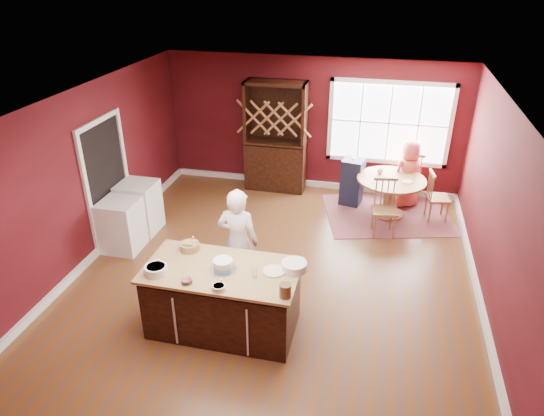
{
  "coord_description": "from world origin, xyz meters",
  "views": [
    {
      "loc": [
        1.36,
        -5.92,
        4.35
      ],
      "look_at": [
        -0.1,
        0.3,
        1.05
      ],
      "focal_mm": 32.0,
      "sensor_mm": 36.0,
      "label": 1
    }
  ],
  "objects": [
    {
      "name": "baker",
      "position": [
        -0.42,
        -0.4,
        0.82
      ],
      "size": [
        0.61,
        0.41,
        1.64
      ],
      "primitive_type": "imported",
      "rotation": [
        0.0,
        0.0,
        3.12
      ],
      "color": "silver",
      "rests_on": "ground"
    },
    {
      "name": "dinner_plate",
      "position": [
        0.26,
        -1.12,
        0.93
      ],
      "size": [
        0.28,
        0.28,
        0.02
      ],
      "primitive_type": "cylinder",
      "color": "beige",
      "rests_on": "kitchen_island"
    },
    {
      "name": "doorway",
      "position": [
        -2.97,
        0.6,
        1.02
      ],
      "size": [
        0.08,
        1.26,
        2.13
      ],
      "primitive_type": null,
      "color": "white",
      "rests_on": "room_shell"
    },
    {
      "name": "drinking_glass",
      "position": [
        0.06,
        -1.29,
        0.99
      ],
      "size": [
        0.07,
        0.07,
        0.13
      ],
      "primitive_type": "cylinder",
      "color": "silver",
      "rests_on": "kitchen_island"
    },
    {
      "name": "room_shell",
      "position": [
        0.0,
        0.0,
        1.35
      ],
      "size": [
        7.0,
        7.0,
        7.0
      ],
      "color": "brown",
      "rests_on": "ground"
    },
    {
      "name": "table_cup",
      "position": [
        1.43,
        2.71,
        0.79
      ],
      "size": [
        0.14,
        0.14,
        0.09
      ],
      "primitive_type": "imported",
      "rotation": [
        0.0,
        0.0,
        -0.24
      ],
      "color": "silver",
      "rests_on": "dining_table"
    },
    {
      "name": "white_tub",
      "position": [
        0.49,
        -1.02,
        0.97
      ],
      "size": [
        0.32,
        0.32,
        0.11
      ],
      "primitive_type": "cylinder",
      "color": "white",
      "rests_on": "kitchen_island"
    },
    {
      "name": "toddler",
      "position": [
        0.9,
        2.86,
        0.81
      ],
      "size": [
        0.18,
        0.14,
        0.26
      ],
      "primitive_type": null,
      "color": "#8CA5BF",
      "rests_on": "high_chair"
    },
    {
      "name": "window",
      "position": [
        1.5,
        3.47,
        1.5
      ],
      "size": [
        2.36,
        0.1,
        1.66
      ],
      "primitive_type": null,
      "color": "white",
      "rests_on": "room_shell"
    },
    {
      "name": "seated_woman",
      "position": [
        1.96,
        3.0,
        0.66
      ],
      "size": [
        0.78,
        0.7,
        1.33
      ],
      "primitive_type": "imported",
      "rotation": [
        0.0,
        0.0,
        3.69
      ],
      "color": "#CA4D45",
      "rests_on": "ground"
    },
    {
      "name": "washer",
      "position": [
        -2.64,
        0.28,
        0.44
      ],
      "size": [
        0.6,
        0.58,
        0.87
      ],
      "primitive_type": "cube",
      "color": "white",
      "rests_on": "ground"
    },
    {
      "name": "chair_north",
      "position": [
        1.99,
        3.24,
        0.53
      ],
      "size": [
        0.51,
        0.49,
        1.07
      ],
      "primitive_type": null,
      "rotation": [
        0.0,
        0.0,
        3.3
      ],
      "color": "olive",
      "rests_on": "ground"
    },
    {
      "name": "kitchen_island",
      "position": [
        -0.39,
        -1.21,
        0.44
      ],
      "size": [
        1.93,
        1.01,
        0.92
      ],
      "color": "black",
      "rests_on": "ground"
    },
    {
      "name": "chair_east",
      "position": [
        2.51,
        2.53,
        0.48
      ],
      "size": [
        0.45,
        0.47,
        0.96
      ],
      "primitive_type": null,
      "rotation": [
        0.0,
        0.0,
        1.76
      ],
      "color": "brown",
      "rests_on": "ground"
    },
    {
      "name": "dining_table",
      "position": [
        1.65,
        2.51,
        0.53
      ],
      "size": [
        1.26,
        1.26,
        0.75
      ],
      "color": "brown",
      "rests_on": "ground"
    },
    {
      "name": "bowl_pink",
      "position": [
        -0.7,
        -1.58,
        0.95
      ],
      "size": [
        0.14,
        0.14,
        0.05
      ],
      "primitive_type": "cylinder",
      "color": "silver",
      "rests_on": "kitchen_island"
    },
    {
      "name": "hutch",
      "position": [
        -0.7,
        3.22,
        1.12
      ],
      "size": [
        1.23,
        0.51,
        2.25
      ],
      "primitive_type": "cube",
      "color": "#3E2610",
      "rests_on": "ground"
    },
    {
      "name": "chair_south",
      "position": [
        1.57,
        1.74,
        0.51
      ],
      "size": [
        0.49,
        0.47,
        1.02
      ],
      "primitive_type": null,
      "rotation": [
        0.0,
        0.0,
        0.16
      ],
      "color": "#9E4E21",
      "rests_on": "ground"
    },
    {
      "name": "table_plate",
      "position": [
        1.92,
        2.41,
        0.76
      ],
      "size": [
        0.19,
        0.19,
        0.01
      ],
      "primitive_type": "cylinder",
      "color": "beige",
      "rests_on": "dining_table"
    },
    {
      "name": "dryer",
      "position": [
        -2.64,
        0.92,
        0.46
      ],
      "size": [
        0.63,
        0.61,
        0.91
      ],
      "primitive_type": "cube",
      "color": "silver",
      "rests_on": "ground"
    },
    {
      "name": "high_chair",
      "position": [
        0.92,
        2.85,
        0.48
      ],
      "size": [
        0.46,
        0.46,
        0.97
      ],
      "primitive_type": null,
      "rotation": [
        0.0,
        0.0,
        -0.2
      ],
      "color": "black",
      "rests_on": "ground"
    },
    {
      "name": "bowl_blue",
      "position": [
        -1.13,
        -1.48,
        0.97
      ],
      "size": [
        0.28,
        0.28,
        0.11
      ],
      "primitive_type": "cylinder",
      "color": "silver",
      "rests_on": "kitchen_island"
    },
    {
      "name": "stoneware_crock",
      "position": [
        0.49,
        -1.57,
        1.0
      ],
      "size": [
        0.14,
        0.14,
        0.17
      ],
      "primitive_type": "cylinder",
      "color": "#41271A",
      "rests_on": "kitchen_island"
    },
    {
      "name": "layer_cake",
      "position": [
        -0.37,
        -1.21,
        0.99
      ],
      "size": [
        0.34,
        0.34,
        0.14
      ],
      "primitive_type": null,
      "color": "white",
      "rests_on": "kitchen_island"
    },
    {
      "name": "bowl_yellow",
      "position": [
        -0.94,
        -0.87,
        0.97
      ],
      "size": [
        0.26,
        0.26,
        0.1
      ],
      "primitive_type": "cylinder",
      "color": "#9C6E40",
      "rests_on": "kitchen_island"
    },
    {
      "name": "rug",
      "position": [
        1.65,
        2.51,
        0.01
      ],
      "size": [
        2.67,
        2.3,
        0.01
      ],
      "primitive_type": "cube",
      "rotation": [
        0.0,
        0.0,
        0.26
      ],
      "color": "brown",
      "rests_on": "ground"
    },
    {
      "name": "bowl_olive",
      "position": [
        -0.28,
        -1.62,
        0.95
      ],
      "size": [
        0.16,
        0.16,
        0.06
      ],
      "primitive_type": "cylinder",
      "color": "beige",
      "rests_on": "kitchen_island"
    }
  ]
}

